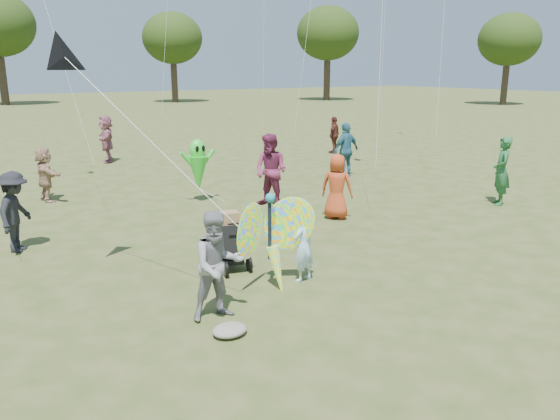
% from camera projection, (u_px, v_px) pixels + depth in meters
% --- Properties ---
extents(ground, '(160.00, 160.00, 0.00)m').
position_uv_depth(ground, '(340.00, 292.00, 8.97)').
color(ground, '#51592B').
rests_on(ground, ground).
extents(child_girl, '(0.51, 0.39, 1.24)m').
position_uv_depth(child_girl, '(304.00, 246.00, 9.32)').
color(child_girl, '#B4DCFF').
rests_on(child_girl, ground).
extents(adult_man, '(0.84, 0.69, 1.62)m').
position_uv_depth(adult_man, '(218.00, 266.00, 7.87)').
color(adult_man, gray).
rests_on(adult_man, ground).
extents(grey_bag, '(0.50, 0.41, 0.16)m').
position_uv_depth(grey_bag, '(230.00, 330.00, 7.50)').
color(grey_bag, gray).
rests_on(grey_bag, ground).
extents(crowd_a, '(0.87, 0.92, 1.58)m').
position_uv_depth(crowd_a, '(337.00, 187.00, 13.21)').
color(crowd_a, '#B5401D').
rests_on(crowd_a, ground).
extents(crowd_b, '(1.07, 1.21, 1.62)m').
position_uv_depth(crowd_b, '(15.00, 212.00, 10.80)').
color(crowd_b, black).
rests_on(crowd_b, ground).
extents(crowd_c, '(1.12, 0.57, 1.84)m').
position_uv_depth(crowd_c, '(346.00, 150.00, 18.18)').
color(crowd_c, '#306C84').
rests_on(crowd_c, ground).
extents(crowd_d, '(0.59, 1.44, 1.51)m').
position_uv_depth(crowd_d, '(45.00, 174.00, 14.94)').
color(crowd_d, tan).
rests_on(crowd_d, ground).
extents(crowd_e, '(1.03, 1.15, 1.93)m').
position_uv_depth(crowd_e, '(271.00, 171.00, 14.28)').
color(crowd_e, '#762749').
rests_on(crowd_e, ground).
extents(crowd_f, '(0.78, 0.78, 1.83)m').
position_uv_depth(crowd_f, '(502.00, 171.00, 14.53)').
color(crowd_f, '#235E30').
rests_on(crowd_f, ground).
extents(crowd_h, '(0.99, 0.79, 1.58)m').
position_uv_depth(crowd_h, '(334.00, 135.00, 23.48)').
color(crowd_h, '#4E221A').
rests_on(crowd_h, ground).
extents(crowd_j, '(0.97, 1.77, 1.82)m').
position_uv_depth(crowd_j, '(106.00, 139.00, 21.19)').
color(crowd_j, '#9E5A6D').
rests_on(crowd_j, ground).
extents(jogging_stroller, '(0.66, 1.11, 1.09)m').
position_uv_depth(jogging_stroller, '(227.00, 236.00, 9.92)').
color(jogging_stroller, black).
rests_on(jogging_stroller, ground).
extents(butterfly_kite, '(1.74, 0.75, 1.83)m').
position_uv_depth(butterfly_kite, '(273.00, 240.00, 8.94)').
color(butterfly_kite, red).
rests_on(butterfly_kite, ground).
extents(delta_kite_rig, '(2.16, 2.71, 2.85)m').
position_uv_depth(delta_kite_rig, '(66.00, 59.00, 8.44)').
color(delta_kite_rig, black).
rests_on(delta_kite_rig, ground).
extents(alien_kite, '(1.12, 0.69, 1.74)m').
position_uv_depth(alien_kite, '(198.00, 167.00, 14.76)').
color(alien_kite, '#32D732').
rests_on(alien_kite, ground).
extents(tree_line, '(91.78, 33.60, 10.79)m').
position_uv_depth(tree_line, '(34.00, 28.00, 45.62)').
color(tree_line, '#3A2D21').
rests_on(tree_line, ground).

